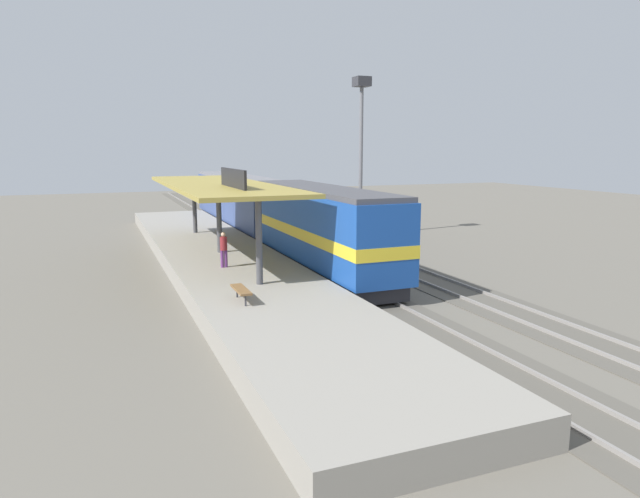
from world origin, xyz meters
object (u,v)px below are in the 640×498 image
locomotive (322,229)px  freight_car (311,209)px  person_waiting (224,248)px  passenger_carriage_single (239,201)px  light_mast (361,123)px  platform_bench (241,290)px

locomotive → freight_car: size_ratio=1.20×
freight_car → person_waiting: (-9.85, -13.93, -0.12)m
locomotive → person_waiting: bearing=-175.5°
passenger_carriage_single → light_mast: 11.84m
freight_car → passenger_carriage_single: bearing=135.7°
platform_bench → passenger_carriage_single: bearing=76.4°
passenger_carriage_single → freight_car: (4.60, -4.49, -0.34)m
passenger_carriage_single → freight_car: 6.43m
locomotive → passenger_carriage_single: bearing=90.0°
light_mast → person_waiting: bearing=-137.6°
person_waiting → platform_bench: bearing=-96.7°
person_waiting → locomotive: bearing=4.5°
freight_car → platform_bench: bearing=-117.6°
freight_car → person_waiting: freight_car is taller
locomotive → light_mast: bearing=55.8°
platform_bench → freight_car: freight_car is taller
locomotive → freight_car: 14.28m
passenger_carriage_single → person_waiting: 19.16m
platform_bench → locomotive: bearing=48.5°
freight_car → person_waiting: size_ratio=7.02×
passenger_carriage_single → person_waiting: (-5.25, -18.42, -0.46)m
platform_bench → person_waiting: person_waiting is taller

